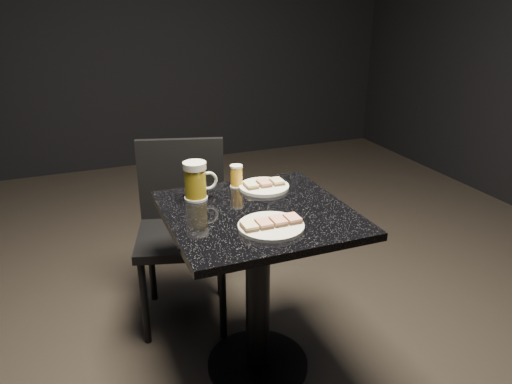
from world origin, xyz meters
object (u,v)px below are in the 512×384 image
plate_large (271,226)px  chair (182,221)px  plate_small (264,187)px  beer_tumbler (236,176)px  beer_mug (196,181)px  table (258,265)px

plate_large → chair: size_ratio=0.27×
plate_small → beer_tumbler: size_ratio=2.20×
beer_mug → chair: bearing=88.4°
table → beer_mug: (-0.19, 0.20, 0.32)m
plate_small → beer_tumbler: beer_tumbler is taller
plate_large → chair: chair is taller
plate_large → table: (0.01, 0.16, -0.25)m
plate_small → plate_large: bearing=-108.9°
plate_large → table: plate_large is taller
chair → plate_small: bearing=-48.5°
plate_large → beer_tumbler: beer_tumbler is taller
table → beer_tumbler: 0.40m
beer_mug → plate_large: bearing=-64.4°
beer_mug → chair: beer_mug is taller
beer_tumbler → plate_large: bearing=-93.2°
plate_large → chair: bearing=103.2°
plate_large → beer_tumbler: (0.02, 0.43, 0.04)m
table → beer_tumbler: (0.01, 0.27, 0.29)m
beer_mug → beer_tumbler: (0.20, 0.07, -0.03)m
table → beer_mug: size_ratio=4.75×
table → plate_large: bearing=-95.2°
plate_large → beer_mug: 0.41m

